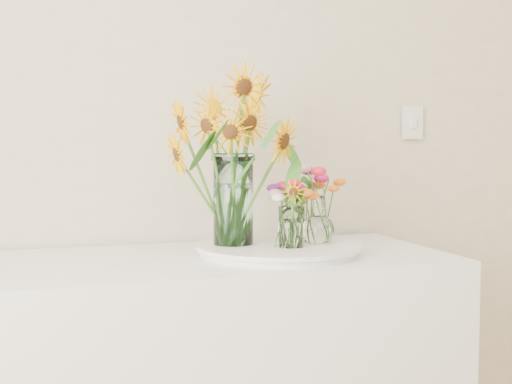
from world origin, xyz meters
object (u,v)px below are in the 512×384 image
mason_jar (233,200)px  small_vase_a (291,228)px  small_vase_c (295,223)px  tray (278,250)px  small_vase_b (318,220)px

mason_jar → small_vase_a: 0.19m
mason_jar → small_vase_c: size_ratio=2.58×
tray → small_vase_b: 0.15m
small_vase_c → small_vase_a: bearing=-114.8°
small_vase_a → small_vase_b: (0.11, 0.06, 0.01)m
mason_jar → small_vase_b: bearing=-9.7°
tray → small_vase_b: bearing=-3.0°
mason_jar → small_vase_c: (0.22, 0.07, -0.08)m
small_vase_b → small_vase_c: size_ratio=1.38×
small_vase_a → small_vase_b: bearing=28.2°
mason_jar → small_vase_c: mason_jar is taller
mason_jar → tray: bearing=-16.0°
tray → mason_jar: size_ratio=1.70×
small_vase_c → tray: bearing=-131.2°
small_vase_b → small_vase_c: (-0.03, 0.11, -0.02)m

